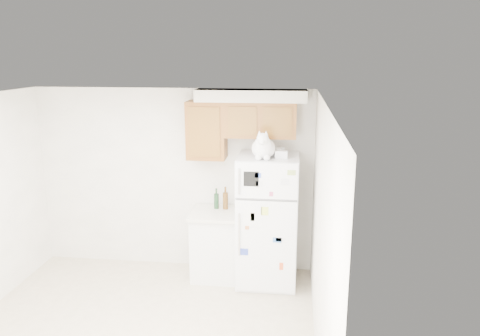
% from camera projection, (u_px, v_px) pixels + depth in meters
% --- Properties ---
extents(room_shell, '(3.84, 4.04, 2.52)m').
position_uv_depth(room_shell, '(140.00, 185.00, 4.64)').
color(room_shell, white).
rests_on(room_shell, ground_plane).
extents(refrigerator, '(0.76, 0.78, 1.70)m').
position_uv_depth(refrigerator, '(267.00, 220.00, 6.01)').
color(refrigerator, white).
rests_on(refrigerator, ground_plane).
extents(base_counter, '(0.64, 0.64, 0.92)m').
position_uv_depth(base_counter, '(216.00, 244.00, 6.25)').
color(base_counter, white).
rests_on(base_counter, ground_plane).
extents(cat, '(0.36, 0.52, 0.37)m').
position_uv_depth(cat, '(264.00, 147.00, 5.65)').
color(cat, white).
rests_on(cat, refrigerator).
extents(storage_box_back, '(0.22, 0.19, 0.10)m').
position_uv_depth(storage_box_back, '(276.00, 151.00, 5.85)').
color(storage_box_back, white).
rests_on(storage_box_back, refrigerator).
extents(storage_box_front, '(0.15, 0.11, 0.09)m').
position_uv_depth(storage_box_front, '(281.00, 154.00, 5.70)').
color(storage_box_front, white).
rests_on(storage_box_front, refrigerator).
extents(bottle_green, '(0.06, 0.06, 0.28)m').
position_uv_depth(bottle_green, '(216.00, 198.00, 6.23)').
color(bottle_green, '#19381E').
rests_on(bottle_green, base_counter).
extents(bottle_amber, '(0.07, 0.07, 0.31)m').
position_uv_depth(bottle_amber, '(225.00, 198.00, 6.21)').
color(bottle_amber, '#593814').
rests_on(bottle_amber, base_counter).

